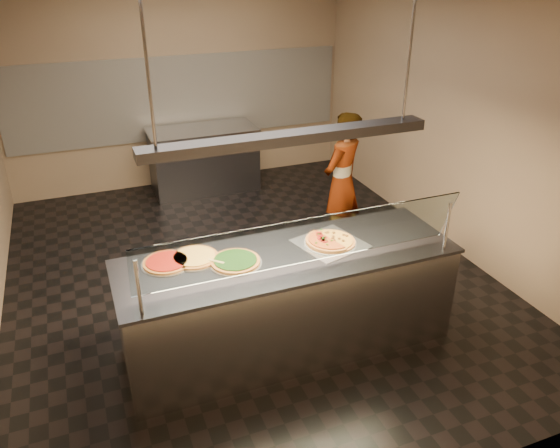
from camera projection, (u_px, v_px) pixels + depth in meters
name	position (u px, v px, depth m)	size (l,w,h in m)	color
ground	(247.00, 274.00, 6.08)	(5.00, 6.00, 0.02)	black
wall_back	(179.00, 83.00, 7.91)	(5.00, 0.02, 3.00)	#9F8666
wall_front	(417.00, 310.00, 2.90)	(5.00, 0.02, 3.00)	#9F8666
wall_right	(452.00, 119.00, 6.23)	(0.02, 6.00, 3.00)	#9F8666
tile_band	(180.00, 98.00, 7.98)	(4.90, 0.02, 1.20)	silver
serving_counter	(288.00, 301.00, 4.78)	(2.88, 0.94, 0.93)	#B7B7BC
sneeze_guard	(305.00, 242.00, 4.16)	(2.64, 0.18, 0.54)	#B7B7BC
perforated_tray	(330.00, 242.00, 4.76)	(0.63, 0.63, 0.01)	silver
half_pizza_pepperoni	(319.00, 242.00, 4.71)	(0.32, 0.47, 0.05)	#A05B26
half_pizza_sausage	(340.00, 238.00, 4.79)	(0.32, 0.47, 0.04)	#A05B26
pizza_spinach	(235.00, 261.00, 4.46)	(0.44, 0.44, 0.03)	silver
pizza_cheese	(194.00, 257.00, 4.52)	(0.43, 0.43, 0.03)	silver
pizza_tomato	(167.00, 262.00, 4.45)	(0.42, 0.42, 0.03)	silver
pizza_spatula	(223.00, 260.00, 4.44)	(0.28, 0.17, 0.02)	#B7B7BC
prep_table	(204.00, 159.00, 8.06)	(1.55, 0.74, 0.93)	#3D3D42
worker	(342.00, 182.00, 6.31)	(0.60, 0.39, 1.64)	#3A3340
heat_lamp_housing	(289.00, 138.00, 4.12)	(2.30, 0.18, 0.08)	#3D3D42
lamp_rod_left	(148.00, 74.00, 3.55)	(0.02, 0.02, 1.01)	#B7B7BC
lamp_rod_right	(409.00, 55.00, 4.21)	(0.02, 0.02, 1.01)	#B7B7BC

